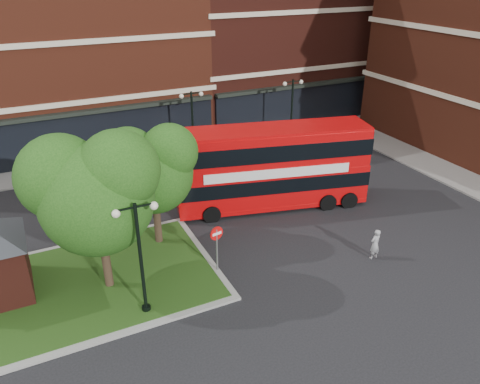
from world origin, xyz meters
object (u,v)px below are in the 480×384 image
bus (272,162)px  car_silver (70,173)px  woman (375,244)px  car_white (207,149)px

bus → car_silver: size_ratio=2.84×
bus → woman: bearing=-61.9°
bus → car_white: size_ratio=2.62×
woman → car_white: 15.44m
woman → car_silver: 19.32m
car_silver → woman: bearing=-135.7°
bus → car_white: bearing=107.9°
woman → car_white: size_ratio=0.37×
car_silver → car_white: bearing=-83.6°
bus → car_silver: 13.24m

